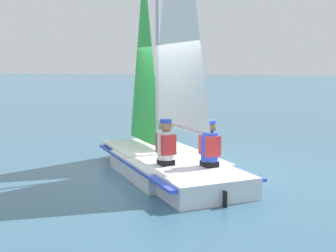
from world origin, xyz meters
name	(u,v)px	position (x,y,z in m)	size (l,w,h in m)	color
ground_plane	(168,175)	(0.00, 0.00, 0.00)	(260.00, 260.00, 0.00)	#38607A
sailboat_main	(168,133)	(-0.01, -0.01, 0.82)	(3.95, 4.06, 5.95)	silver
sailor_helm	(166,149)	(0.63, 0.23, 0.63)	(0.42, 0.43, 1.16)	black
sailor_crew	(209,151)	(0.45, 0.98, 0.63)	(0.42, 0.43, 1.16)	black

